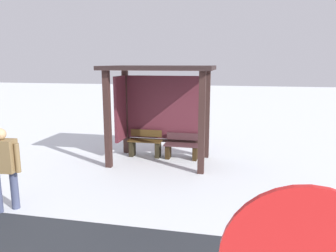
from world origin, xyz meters
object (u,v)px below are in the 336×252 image
bus_shelter (157,93)px  bench_center_inside (182,148)px  person_walking (3,163)px  bench_left_inside (145,145)px

bus_shelter → bench_center_inside: bus_shelter is taller
bench_center_inside → person_walking: 4.70m
bus_shelter → bench_left_inside: size_ratio=2.91×
bench_center_inside → bench_left_inside: bearing=-179.9°
bus_shelter → person_walking: bus_shelter is taller
bus_shelter → bench_center_inside: (0.64, 0.21, -1.56)m
bench_left_inside → bench_center_inside: (1.07, 0.00, -0.03)m
bench_left_inside → person_walking: bearing=-111.7°
bench_center_inside → bus_shelter: bearing=-161.9°
bench_center_inside → person_walking: person_walking is taller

